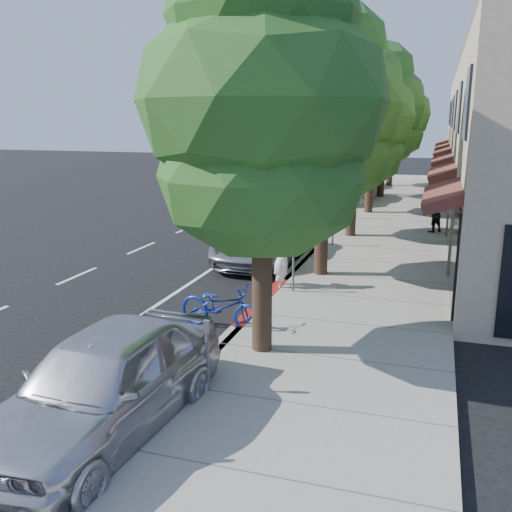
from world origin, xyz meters
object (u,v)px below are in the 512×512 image
at_px(silver_suv, 264,240).
at_px(pedestrian, 434,214).
at_px(cyclist, 282,257).
at_px(street_tree_1, 325,108).
at_px(street_tree_4, 384,122).
at_px(street_tree_2, 355,119).
at_px(near_car_a, 104,383).
at_px(white_pickup, 352,187).
at_px(street_tree_0, 262,107).
at_px(dark_suv_far, 353,176).
at_px(dark_sedan, 292,211).
at_px(street_tree_5, 393,116).
at_px(street_tree_3, 373,108).
at_px(bicycle, 221,306).

relative_size(silver_suv, pedestrian, 3.42).
xyz_separation_m(cyclist, pedestrian, (3.87, 9.24, -0.04)).
distance_m(street_tree_1, street_tree_4, 18.01).
bearing_deg(cyclist, street_tree_2, -20.19).
bearing_deg(silver_suv, near_car_a, -83.95).
bearing_deg(near_car_a, white_pickup, 93.98).
xyz_separation_m(street_tree_0, dark_suv_far, (-2.20, 28.09, -3.95)).
distance_m(dark_sedan, white_pickup, 8.60).
xyz_separation_m(street_tree_4, cyclist, (-0.77, -19.59, -3.49)).
bearing_deg(near_car_a, dark_suv_far, 95.43).
distance_m(street_tree_4, pedestrian, 11.36).
xyz_separation_m(street_tree_4, white_pickup, (-1.40, -2.08, -3.57)).
distance_m(street_tree_5, white_pickup, 9.10).
xyz_separation_m(street_tree_1, dark_sedan, (-2.74, 7.43, -4.17)).
distance_m(street_tree_5, dark_sedan, 17.28).
relative_size(street_tree_0, street_tree_2, 1.04).
relative_size(street_tree_1, silver_suv, 1.52).
bearing_deg(street_tree_2, pedestrian, 28.16).
distance_m(street_tree_3, white_pickup, 5.95).
distance_m(cyclist, near_car_a, 7.94).
height_order(cyclist, silver_suv, cyclist).
height_order(street_tree_0, street_tree_2, street_tree_0).
height_order(street_tree_0, street_tree_4, street_tree_0).
height_order(street_tree_1, cyclist, street_tree_1).
height_order(street_tree_4, bicycle, street_tree_4).
xyz_separation_m(street_tree_5, dark_suv_far, (-2.20, -1.91, -3.92)).
height_order(street_tree_0, pedestrian, street_tree_0).
xyz_separation_m(cyclist, bicycle, (-0.53, -3.30, -0.40)).
bearing_deg(street_tree_1, street_tree_0, -90.00).
relative_size(bicycle, pedestrian, 1.38).
bearing_deg(dark_suv_far, street_tree_0, -91.08).
bearing_deg(white_pickup, street_tree_0, -84.43).
relative_size(cyclist, silver_suv, 0.37).
height_order(bicycle, pedestrian, pedestrian).
distance_m(street_tree_2, bicycle, 11.70).
xyz_separation_m(silver_suv, pedestrian, (5.33, 6.16, 0.19)).
height_order(street_tree_5, pedestrian, street_tree_5).
distance_m(street_tree_4, street_tree_5, 6.01).
bearing_deg(white_pickup, bicycle, -87.81).
bearing_deg(street_tree_0, street_tree_3, 90.00).
distance_m(street_tree_2, street_tree_4, 12.00).
relative_size(bicycle, silver_suv, 0.40).
bearing_deg(street_tree_4, dark_suv_far, 118.26).
xyz_separation_m(street_tree_3, cyclist, (-0.77, -13.59, -4.17)).
bearing_deg(street_tree_5, street_tree_2, -90.00).
height_order(street_tree_2, bicycle, street_tree_2).
distance_m(street_tree_2, near_car_a, 16.02).
xyz_separation_m(street_tree_0, cyclist, (-0.77, 4.41, -3.91)).
height_order(street_tree_1, bicycle, street_tree_1).
relative_size(street_tree_0, bicycle, 3.74).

